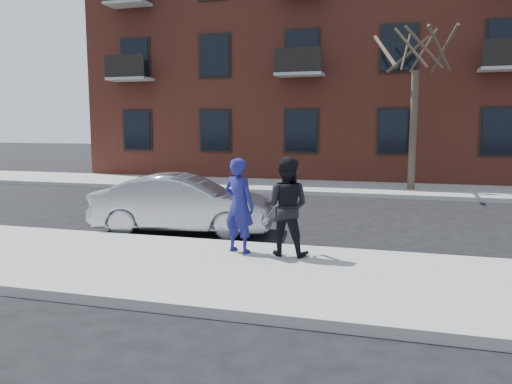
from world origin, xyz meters
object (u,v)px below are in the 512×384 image
(man_hoodie, at_px, (239,205))
(man_peacoat, at_px, (286,206))
(street_tree, at_px, (417,35))
(silver_sedan, at_px, (183,204))

(man_hoodie, height_order, man_peacoat, man_peacoat)
(street_tree, xyz_separation_m, silver_sedan, (-5.16, -8.36, -4.86))
(silver_sedan, height_order, man_hoodie, man_hoodie)
(silver_sedan, relative_size, man_peacoat, 2.31)
(man_hoodie, xyz_separation_m, man_peacoat, (0.86, 0.05, 0.01))
(street_tree, distance_m, silver_sedan, 10.96)
(man_hoodie, bearing_deg, silver_sedan, -25.34)
(street_tree, bearing_deg, silver_sedan, -121.66)
(silver_sedan, distance_m, man_hoodie, 2.69)
(silver_sedan, bearing_deg, man_peacoat, -130.98)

